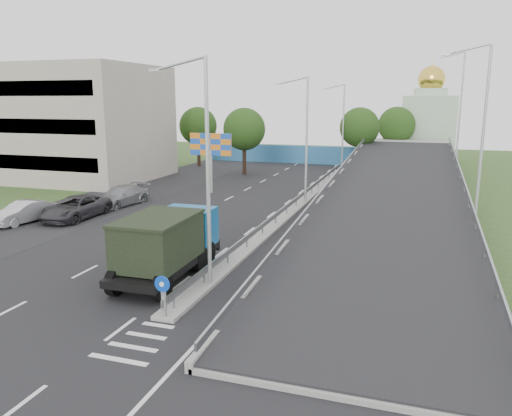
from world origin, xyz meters
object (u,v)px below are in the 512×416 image
at_px(lamp_post_near, 204,162).
at_px(parked_car_c, 75,208).
at_px(lamp_post_far, 342,123).
at_px(parked_car_d, 121,196).
at_px(parked_car_b, 24,212).
at_px(billboard, 211,148).
at_px(dump_truck, 168,242).
at_px(lamp_post_mid, 304,133).
at_px(sign_bollard, 163,296).
at_px(church, 428,123).

bearing_deg(lamp_post_near, parked_car_c, 146.61).
distance_m(lamp_post_far, parked_car_d, 29.43).
bearing_deg(parked_car_d, parked_car_b, -105.85).
height_order(billboard, dump_truck, billboard).
distance_m(lamp_post_mid, parked_car_d, 15.78).
bearing_deg(lamp_post_mid, sign_bollard, -90.26).
xyz_separation_m(dump_truck, parked_car_c, (-12.15, 8.81, -0.96)).
height_order(church, parked_car_b, church).
bearing_deg(parked_car_c, dump_truck, -35.67).
xyz_separation_m(sign_bollard, parked_car_d, (-13.83, 18.39, -0.24)).
bearing_deg(lamp_post_mid, billboard, 167.62).
bearing_deg(lamp_post_far, lamp_post_near, -90.00).
height_order(lamp_post_near, lamp_post_mid, same).
distance_m(sign_bollard, parked_car_c, 19.61).
relative_size(billboard, dump_truck, 0.75).
bearing_deg(parked_car_d, dump_truck, -42.16).
bearing_deg(dump_truck, parked_car_b, 154.85).
height_order(lamp_post_near, lamp_post_far, same).
relative_size(sign_bollard, lamp_post_near, 0.17).
bearing_deg(parked_car_d, billboard, 64.81).
distance_m(sign_bollard, lamp_post_near, 6.12).
xyz_separation_m(parked_car_b, parked_car_d, (3.16, 7.21, 0.03)).
relative_size(lamp_post_far, parked_car_c, 1.72).
distance_m(sign_bollard, parked_car_b, 20.34).
bearing_deg(lamp_post_far, parked_car_b, -117.64).
distance_m(lamp_post_mid, billboard, 9.47).
height_order(billboard, parked_car_c, billboard).
height_order(sign_bollard, lamp_post_mid, lamp_post_mid).
bearing_deg(dump_truck, billboard, 106.72).
xyz_separation_m(billboard, parked_car_d, (-4.83, -7.43, -3.39)).
bearing_deg(lamp_post_mid, dump_truck, -96.85).
relative_size(lamp_post_mid, church, 0.73).
distance_m(sign_bollard, lamp_post_far, 44.08).
distance_m(lamp_post_far, parked_car_b, 37.19).
xyz_separation_m(sign_bollard, parked_car_c, (-14.36, 13.36, -0.22)).
bearing_deg(sign_bollard, billboard, 109.21).
height_order(lamp_post_mid, parked_car_d, lamp_post_mid).
xyz_separation_m(lamp_post_far, billboard, (-9.11, -18.00, -1.62)).
height_order(billboard, parked_car_b, billboard).
bearing_deg(dump_truck, lamp_post_near, -18.49).
relative_size(billboard, parked_car_b, 1.19).
bearing_deg(lamp_post_far, parked_car_d, -118.72).
bearing_deg(dump_truck, parked_car_c, 143.08).
relative_size(lamp_post_near, billboard, 1.83).
height_order(lamp_post_mid, dump_truck, lamp_post_mid).
height_order(lamp_post_far, church, church).
bearing_deg(parked_car_d, parked_car_c, -88.21).
bearing_deg(church, billboard, -120.70).
bearing_deg(church, parked_car_b, -120.05).
bearing_deg(parked_car_b, billboard, 70.86).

